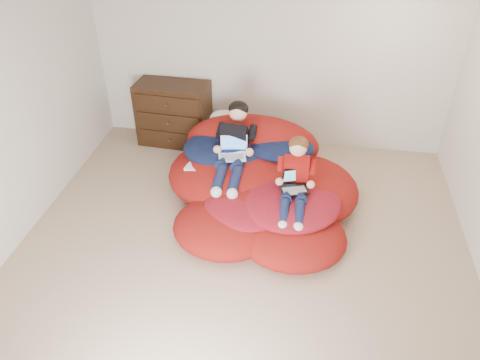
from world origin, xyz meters
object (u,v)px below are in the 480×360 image
object	(u,v)px
beanbag_pile	(258,183)
older_boy	(234,142)
laptop_white	(233,150)
younger_boy	(295,177)
dresser	(174,114)
laptop_black	(295,183)

from	to	relation	value
beanbag_pile	older_boy	size ratio (longest dim) A/B	2.05
laptop_white	older_boy	bearing A→B (deg)	90.00
beanbag_pile	laptop_white	size ratio (longest dim) A/B	6.56
beanbag_pile	younger_boy	bearing A→B (deg)	-37.12
dresser	laptop_black	world-z (taller)	dresser
beanbag_pile	younger_boy	xyz separation A→B (m)	(0.46, -0.35, 0.39)
younger_boy	laptop_white	size ratio (longest dim) A/B	2.46
older_boy	laptop_black	distance (m)	0.98
older_boy	laptop_black	world-z (taller)	older_boy
older_boy	laptop_white	xyz separation A→B (m)	(0.00, -0.10, -0.06)
dresser	younger_boy	world-z (taller)	younger_boy
beanbag_pile	older_boy	bearing A→B (deg)	149.23
laptop_white	laptop_black	xyz separation A→B (m)	(0.79, -0.46, -0.08)
older_boy	laptop_white	distance (m)	0.11
dresser	older_boy	size ratio (longest dim) A/B	0.90
laptop_white	laptop_black	bearing A→B (deg)	-30.33
laptop_white	younger_boy	bearing A→B (deg)	-29.44
younger_boy	beanbag_pile	bearing A→B (deg)	142.88
laptop_black	younger_boy	bearing A→B (deg)	90.00
older_boy	younger_boy	bearing A→B (deg)	-34.54
dresser	beanbag_pile	distance (m)	1.91
older_boy	younger_boy	world-z (taller)	older_boy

